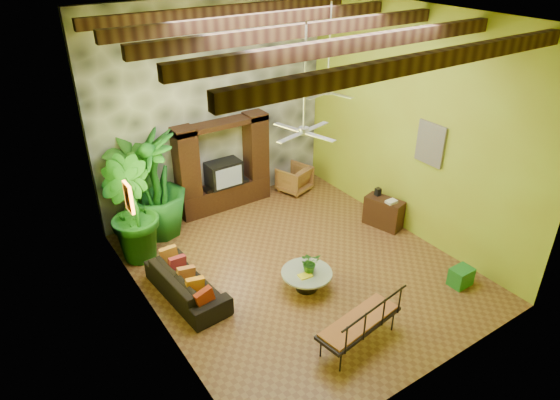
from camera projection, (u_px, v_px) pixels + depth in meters
ground at (297, 266)px, 10.49m from camera, size 7.00×7.00×0.00m
ceiling at (302, 16)px, 8.08m from camera, size 6.00×7.00×0.02m
back_wall at (213, 108)px, 11.83m from camera, size 6.00×0.02×5.00m
left_wall at (144, 201)px, 7.82m from camera, size 0.02×7.00×5.00m
right_wall at (412, 126)px, 10.75m from camera, size 0.02×7.00×5.00m
stone_accent_wall at (214, 108)px, 11.79m from camera, size 5.98×0.10×4.98m
ceiling_beams at (301, 30)px, 8.18m from camera, size 5.95×5.36×0.22m
entertainment_center at (223, 171)px, 12.31m from camera, size 2.40×0.55×2.30m
ceiling_fan_front at (304, 120)px, 8.46m from camera, size 1.28×1.28×1.86m
ceiling_fan_back at (328, 82)px, 10.50m from camera, size 1.28×1.28×1.86m
wall_art_mask at (129, 197)px, 8.76m from camera, size 0.06×0.32×0.55m
wall_art_painting at (431, 144)px, 10.39m from camera, size 0.06×0.70×0.90m
sofa at (187, 284)px, 9.52m from camera, size 0.96×2.09×0.59m
wicker_armchair at (294, 179)px, 13.33m from camera, size 0.96×0.97×0.71m
tall_plant_a at (136, 185)px, 11.13m from camera, size 1.49×1.25×2.42m
tall_plant_b at (130, 211)px, 10.30m from camera, size 1.40×1.53×2.24m
tall_plant_c at (154, 185)px, 11.08m from camera, size 1.40×1.40×2.46m
coffee_table at (307, 278)px, 9.73m from camera, size 1.00×1.00×0.40m
centerpiece_plant at (310, 262)px, 9.58m from camera, size 0.43×0.38×0.43m
yellow_tray at (305, 276)px, 9.54m from camera, size 0.27×0.21×0.03m
iron_bench at (362, 322)px, 8.27m from camera, size 1.69×0.82×0.57m
side_console at (384, 213)px, 11.75m from camera, size 0.63×0.97×0.71m
green_bin at (461, 277)px, 9.88m from camera, size 0.44×0.33×0.38m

